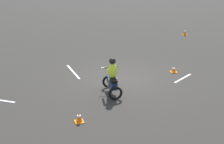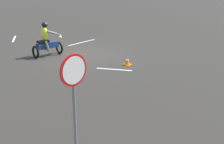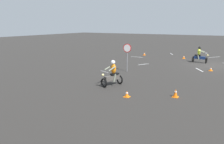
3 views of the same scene
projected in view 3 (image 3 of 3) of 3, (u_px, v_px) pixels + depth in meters
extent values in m
plane|color=#2D2B28|center=(214.00, 65.00, 20.88)|extent=(120.00, 120.00, 0.00)
torus|color=black|center=(206.00, 60.00, 21.92)|extent=(0.16, 0.61, 0.60)
torus|color=black|center=(193.00, 59.00, 22.66)|extent=(0.16, 0.61, 0.60)
cube|color=navy|center=(200.00, 58.00, 22.24)|extent=(1.12, 0.36, 0.28)
cube|color=black|center=(198.00, 55.00, 22.32)|extent=(0.58, 0.32, 0.10)
cylinder|color=silver|center=(206.00, 53.00, 21.80)|extent=(0.11, 0.70, 0.04)
sphere|color=#F2E08C|center=(208.00, 55.00, 21.76)|extent=(0.18, 0.18, 0.16)
ellipsoid|color=#D8F233|center=(199.00, 52.00, 22.19)|extent=(0.32, 0.43, 0.64)
cylinder|color=slate|center=(202.00, 52.00, 21.85)|extent=(0.55, 0.15, 0.27)
cylinder|color=slate|center=(203.00, 51.00, 22.16)|extent=(0.55, 0.15, 0.27)
cylinder|color=slate|center=(198.00, 58.00, 22.19)|extent=(0.26, 0.15, 0.51)
cylinder|color=slate|center=(199.00, 57.00, 22.41)|extent=(0.26, 0.15, 0.51)
sphere|color=black|center=(200.00, 48.00, 22.07)|extent=(0.31, 0.31, 0.28)
torus|color=black|center=(104.00, 83.00, 13.55)|extent=(0.60, 0.31, 0.60)
torus|color=black|center=(120.00, 80.00, 14.36)|extent=(0.60, 0.31, 0.60)
cube|color=#4C4742|center=(112.00, 78.00, 13.91)|extent=(0.62, 1.11, 0.28)
cube|color=black|center=(115.00, 74.00, 14.00)|extent=(0.44, 0.62, 0.10)
cylinder|color=silver|center=(105.00, 72.00, 13.43)|extent=(0.67, 0.28, 0.04)
sphere|color=#F2E08C|center=(103.00, 75.00, 13.39)|extent=(0.21, 0.21, 0.16)
ellipsoid|color=orange|center=(113.00, 69.00, 13.86)|extent=(0.47, 0.40, 0.64)
cylinder|color=slate|center=(108.00, 68.00, 13.81)|extent=(0.28, 0.54, 0.27)
cylinder|color=slate|center=(112.00, 69.00, 13.51)|extent=(0.28, 0.54, 0.27)
cylinder|color=slate|center=(112.00, 77.00, 14.08)|extent=(0.20, 0.27, 0.51)
cylinder|color=slate|center=(115.00, 78.00, 13.87)|extent=(0.20, 0.27, 0.51)
sphere|color=silver|center=(113.00, 62.00, 13.74)|extent=(0.36, 0.36, 0.28)
cylinder|color=slate|center=(127.00, 58.00, 18.01)|extent=(0.07, 0.07, 2.20)
cylinder|color=red|center=(127.00, 48.00, 17.81)|extent=(0.70, 0.03, 0.70)
cylinder|color=white|center=(127.00, 48.00, 17.80)|extent=(0.60, 0.01, 0.60)
cube|color=orange|center=(144.00, 55.00, 27.57)|extent=(0.32, 0.32, 0.03)
cone|color=orange|center=(144.00, 54.00, 27.53)|extent=(0.24, 0.24, 0.34)
cylinder|color=white|center=(144.00, 53.00, 27.52)|extent=(0.13, 0.13, 0.05)
cube|color=orange|center=(184.00, 59.00, 24.91)|extent=(0.32, 0.32, 0.03)
cone|color=orange|center=(184.00, 57.00, 24.87)|extent=(0.24, 0.24, 0.34)
cylinder|color=white|center=(184.00, 56.00, 24.86)|extent=(0.13, 0.13, 0.05)
cube|color=orange|center=(127.00, 97.00, 11.85)|extent=(0.32, 0.32, 0.03)
cone|color=orange|center=(127.00, 94.00, 11.81)|extent=(0.24, 0.24, 0.31)
cylinder|color=white|center=(127.00, 93.00, 11.80)|extent=(0.13, 0.13, 0.05)
cube|color=orange|center=(175.00, 97.00, 11.81)|extent=(0.32, 0.32, 0.03)
cone|color=orange|center=(176.00, 93.00, 11.76)|extent=(0.24, 0.24, 0.43)
cylinder|color=white|center=(176.00, 92.00, 11.74)|extent=(0.13, 0.13, 0.05)
cube|color=orange|center=(211.00, 71.00, 18.41)|extent=(0.32, 0.32, 0.03)
cone|color=orange|center=(211.00, 69.00, 18.38)|extent=(0.24, 0.24, 0.28)
cylinder|color=white|center=(211.00, 68.00, 18.37)|extent=(0.13, 0.13, 0.05)
cube|color=silver|center=(137.00, 57.00, 26.14)|extent=(1.54, 0.15, 0.01)
cube|color=silver|center=(143.00, 64.00, 21.41)|extent=(0.77, 1.16, 0.01)
cube|color=silver|center=(199.00, 70.00, 18.82)|extent=(0.83, 1.37, 0.01)
cube|color=silver|center=(214.00, 57.00, 25.97)|extent=(1.17, 1.59, 0.01)
cube|color=silver|center=(172.00, 54.00, 28.82)|extent=(0.77, 1.45, 0.01)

